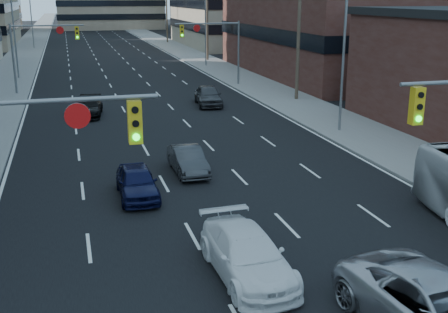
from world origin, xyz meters
The scene contains 21 objects.
road_surface centered at (0.00, 130.00, 0.01)m, with size 18.00×300.00×0.02m, color black.
sidewalk_left centered at (-11.50, 130.00, 0.07)m, with size 5.00×300.00×0.15m, color slate.
sidewalk_right centered at (11.50, 130.00, 0.07)m, with size 5.00×300.00×0.15m, color slate.
storefront_right_mid centered at (24.00, 50.00, 4.50)m, with size 20.00×30.00×9.00m, color #472119.
office_right_far centered at (25.00, 88.00, 7.00)m, with size 22.00×28.00×14.00m, color gray.
bg_block_right centered at (32.00, 130.00, 6.00)m, with size 22.00×22.00×12.00m, color gray.
signal_far_left centered at (-7.68, 45.00, 4.30)m, with size 6.09×0.33×6.00m.
signal_far_right centered at (7.68, 45.00, 4.30)m, with size 6.09×0.33×6.00m.
utility_pole_block centered at (12.20, 36.00, 5.78)m, with size 2.20×0.28×11.00m.
utility_pole_midblock centered at (12.20, 66.00, 5.78)m, with size 2.20×0.28×11.00m.
utility_pole_distant centered at (12.20, 96.00, 5.78)m, with size 2.20×0.28×11.00m.
streetlight_left_mid centered at (-10.34, 55.00, 5.05)m, with size 2.03×0.22×9.00m.
streetlight_left_far centered at (-10.34, 90.00, 5.05)m, with size 2.03×0.22×9.00m.
streetlight_right_near centered at (10.34, 25.00, 5.05)m, with size 2.03×0.22×9.00m.
streetlight_right_far centered at (10.34, 60.00, 5.05)m, with size 2.03×0.22×9.00m.
white_van centered at (-0.83, 8.70, 0.71)m, with size 1.99×4.90×1.42m, color white.
silver_suv centered at (2.71, 4.19, 0.83)m, with size 2.77×6.01×1.67m, color #AAAAAE.
sedan_blue centered at (-3.17, 16.57, 0.68)m, with size 1.60×3.97×1.35m, color black.
sedan_grey_center centered at (-0.39, 19.34, 0.64)m, with size 1.35×3.86×1.27m, color #313133.
sedan_black_far centered at (-4.39, 34.23, 0.64)m, with size 1.79×4.41×1.28m, color black.
sedan_grey_right centered at (4.75, 35.86, 0.78)m, with size 1.84×4.56×1.55m, color #353538.
Camera 1 is at (-5.66, -6.03, 8.25)m, focal length 45.00 mm.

